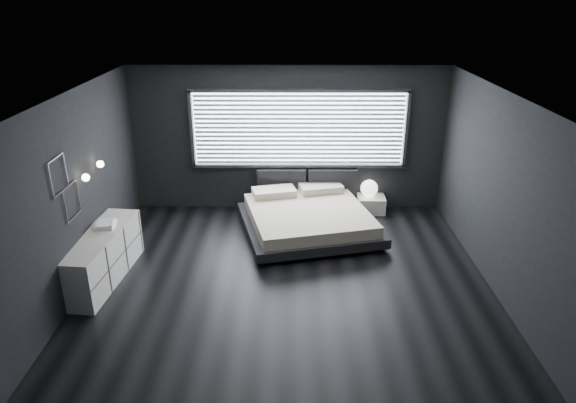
{
  "coord_description": "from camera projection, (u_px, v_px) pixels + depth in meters",
  "views": [
    {
      "loc": [
        0.03,
        -6.8,
        4.1
      ],
      "look_at": [
        0.0,
        0.85,
        0.9
      ],
      "focal_mm": 32.0,
      "sensor_mm": 36.0,
      "label": 1
    }
  ],
  "objects": [
    {
      "name": "dresser",
      "position": [
        102.0,
        257.0,
        7.67
      ],
      "size": [
        0.7,
        1.92,
        0.75
      ],
      "color": "silver",
      "rests_on": "ground"
    },
    {
      "name": "window",
      "position": [
        299.0,
        130.0,
        9.72
      ],
      "size": [
        4.14,
        0.09,
        1.52
      ],
      "color": "white",
      "rests_on": "ground"
    },
    {
      "name": "wall_art_lower",
      "position": [
        72.0,
        201.0,
        7.06
      ],
      "size": [
        0.01,
        0.48,
        0.48
      ],
      "color": "#47474C",
      "rests_on": "ground"
    },
    {
      "name": "orb_lamp",
      "position": [
        369.0,
        188.0,
        10.0
      ],
      "size": [
        0.33,
        0.33,
        0.33
      ],
      "primitive_type": "sphere",
      "color": "white",
      "rests_on": "nightstand"
    },
    {
      "name": "sconce_near",
      "position": [
        86.0,
        178.0,
        7.3
      ],
      "size": [
        0.18,
        0.11,
        0.11
      ],
      "color": "silver",
      "rests_on": "ground"
    },
    {
      "name": "nightstand",
      "position": [
        371.0,
        204.0,
        10.1
      ],
      "size": [
        0.56,
        0.47,
        0.32
      ],
      "primitive_type": "cube",
      "rotation": [
        0.0,
        0.0,
        -0.03
      ],
      "color": "silver",
      "rests_on": "ground"
    },
    {
      "name": "book_stack",
      "position": [
        105.0,
        224.0,
        7.77
      ],
      "size": [
        0.31,
        0.39,
        0.07
      ],
      "color": "white",
      "rests_on": "dresser"
    },
    {
      "name": "headboard",
      "position": [
        307.0,
        182.0,
        10.07
      ],
      "size": [
        1.96,
        0.16,
        0.52
      ],
      "color": "black",
      "rests_on": "ground"
    },
    {
      "name": "wall_art_upper",
      "position": [
        58.0,
        175.0,
        6.65
      ],
      "size": [
        0.01,
        0.48,
        0.48
      ],
      "color": "#47474C",
      "rests_on": "ground"
    },
    {
      "name": "bed",
      "position": [
        308.0,
        218.0,
        9.22
      ],
      "size": [
        2.7,
        2.62,
        0.59
      ],
      "color": "black",
      "rests_on": "ground"
    },
    {
      "name": "sconce_far",
      "position": [
        100.0,
        164.0,
        7.85
      ],
      "size": [
        0.18,
        0.11,
        0.11
      ],
      "color": "silver",
      "rests_on": "ground"
    },
    {
      "name": "room",
      "position": [
        288.0,
        192.0,
        7.32
      ],
      "size": [
        6.04,
        6.0,
        2.8
      ],
      "color": "black",
      "rests_on": "ground"
    }
  ]
}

